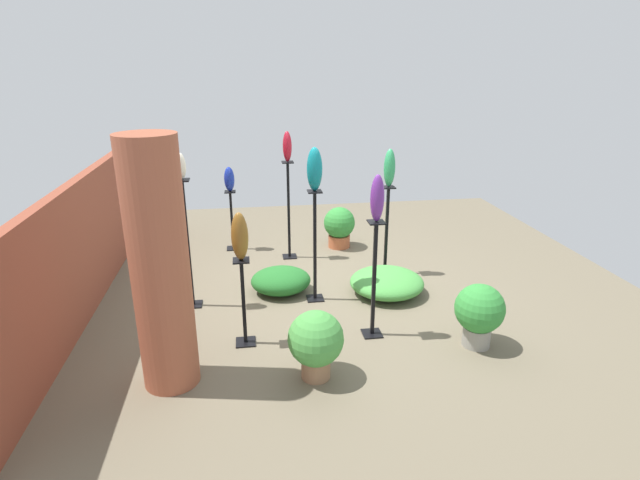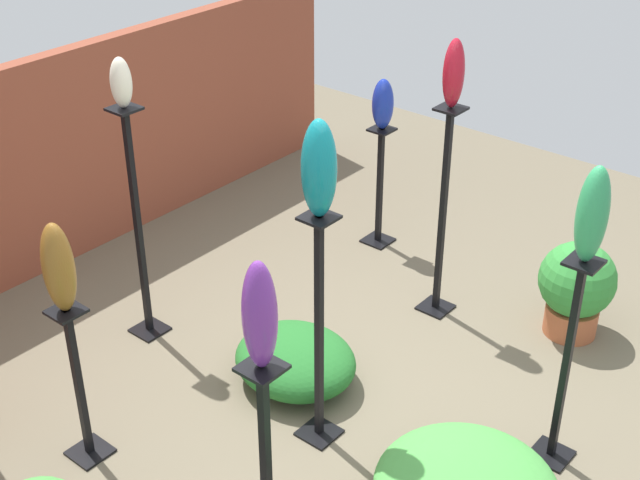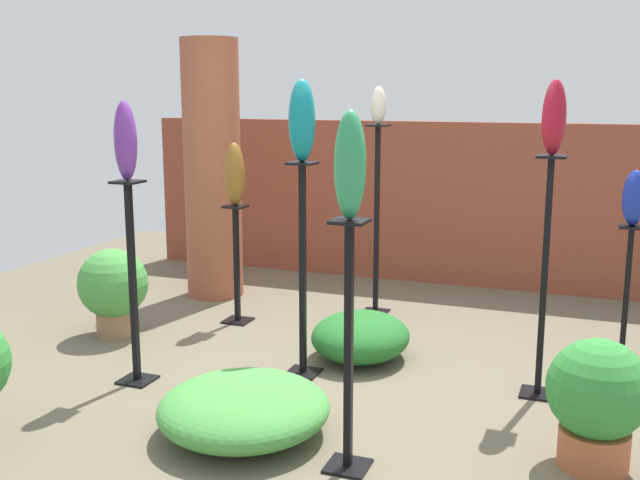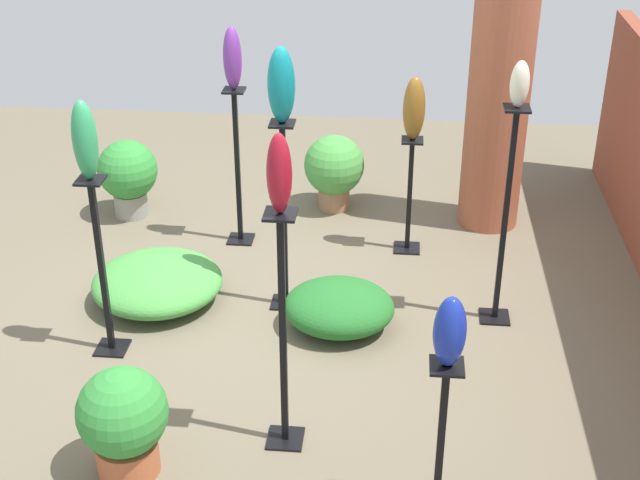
{
  "view_description": "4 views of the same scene",
  "coord_description": "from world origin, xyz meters",
  "px_view_note": "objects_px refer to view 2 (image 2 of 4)",
  "views": [
    {
      "loc": [
        -5.59,
        0.85,
        2.7
      ],
      "look_at": [
        -0.07,
        0.03,
        0.71
      ],
      "focal_mm": 28.0,
      "sensor_mm": 36.0,
      "label": 1
    },
    {
      "loc": [
        -3.02,
        -2.24,
        3.32
      ],
      "look_at": [
        0.16,
        0.4,
        0.95
      ],
      "focal_mm": 50.0,
      "sensor_mm": 36.0,
      "label": 2
    },
    {
      "loc": [
        1.49,
        -4.05,
        1.76
      ],
      "look_at": [
        -0.18,
        0.37,
        0.82
      ],
      "focal_mm": 42.0,
      "sensor_mm": 36.0,
      "label": 3
    },
    {
      "loc": [
        5.06,
        0.85,
        3.31
      ],
      "look_at": [
        0.16,
        0.38,
        0.71
      ],
      "focal_mm": 50.0,
      "sensor_mm": 36.0,
      "label": 4
    }
  ],
  "objects_px": {
    "art_vase_teal": "(319,169)",
    "art_vase_ruby": "(454,73)",
    "pedestal_ivory": "(139,235)",
    "pedestal_jade": "(565,373)",
    "pedestal_teal": "(319,341)",
    "pedestal_bronze": "(80,392)",
    "art_vase_violet": "(260,316)",
    "art_vase_ivory": "(121,83)",
    "pedestal_ruby": "(442,222)",
    "pedestal_cobalt": "(380,192)",
    "art_vase_bronze": "(59,268)",
    "art_vase_jade": "(592,215)",
    "art_vase_cobalt": "(383,104)",
    "potted_plant_mid_right": "(576,286)"
  },
  "relations": [
    {
      "from": "pedestal_teal",
      "to": "potted_plant_mid_right",
      "type": "xyz_separation_m",
      "value": [
        1.74,
        -0.62,
        -0.28
      ]
    },
    {
      "from": "art_vase_violet",
      "to": "potted_plant_mid_right",
      "type": "relative_size",
      "value": 0.74
    },
    {
      "from": "pedestal_teal",
      "to": "art_vase_ruby",
      "type": "height_order",
      "value": "art_vase_ruby"
    },
    {
      "from": "pedestal_teal",
      "to": "art_vase_violet",
      "type": "distance_m",
      "value": 1.34
    },
    {
      "from": "pedestal_cobalt",
      "to": "art_vase_jade",
      "type": "distance_m",
      "value": 2.61
    },
    {
      "from": "art_vase_ivory",
      "to": "art_vase_teal",
      "type": "height_order",
      "value": "art_vase_teal"
    },
    {
      "from": "pedestal_cobalt",
      "to": "pedestal_bronze",
      "type": "xyz_separation_m",
      "value": [
        -2.78,
        -0.17,
        0.0
      ]
    },
    {
      "from": "pedestal_teal",
      "to": "art_vase_ruby",
      "type": "distance_m",
      "value": 1.75
    },
    {
      "from": "pedestal_jade",
      "to": "art_vase_teal",
      "type": "xyz_separation_m",
      "value": [
        -0.65,
        1.05,
        1.04
      ]
    },
    {
      "from": "pedestal_ruby",
      "to": "potted_plant_mid_right",
      "type": "bearing_deg",
      "value": -68.14
    },
    {
      "from": "art_vase_cobalt",
      "to": "art_vase_bronze",
      "type": "distance_m",
      "value": 2.79
    },
    {
      "from": "pedestal_bronze",
      "to": "art_vase_teal",
      "type": "distance_m",
      "value": 1.7
    },
    {
      "from": "art_vase_jade",
      "to": "art_vase_ruby",
      "type": "bearing_deg",
      "value": 57.95
    },
    {
      "from": "art_vase_violet",
      "to": "art_vase_jade",
      "type": "height_order",
      "value": "art_vase_violet"
    },
    {
      "from": "pedestal_cobalt",
      "to": "art_vase_jade",
      "type": "height_order",
      "value": "art_vase_jade"
    },
    {
      "from": "art_vase_ruby",
      "to": "art_vase_bronze",
      "type": "distance_m",
      "value": 2.45
    },
    {
      "from": "pedestal_jade",
      "to": "art_vase_ruby",
      "type": "relative_size",
      "value": 2.9
    },
    {
      "from": "art_vase_ivory",
      "to": "art_vase_teal",
      "type": "bearing_deg",
      "value": -91.87
    },
    {
      "from": "art_vase_bronze",
      "to": "art_vase_ruby",
      "type": "bearing_deg",
      "value": -15.87
    },
    {
      "from": "pedestal_bronze",
      "to": "art_vase_jade",
      "type": "xyz_separation_m",
      "value": [
        1.54,
        -1.88,
        1.03
      ]
    },
    {
      "from": "art_vase_violet",
      "to": "art_vase_ivory",
      "type": "height_order",
      "value": "art_vase_ivory"
    },
    {
      "from": "pedestal_cobalt",
      "to": "art_vase_bronze",
      "type": "bearing_deg",
      "value": -176.59
    },
    {
      "from": "pedestal_ruby",
      "to": "art_vase_ivory",
      "type": "xyz_separation_m",
      "value": [
        -1.37,
        1.26,
        1.0
      ]
    },
    {
      "from": "pedestal_bronze",
      "to": "potted_plant_mid_right",
      "type": "distance_m",
      "value": 3.01
    },
    {
      "from": "pedestal_ruby",
      "to": "pedestal_teal",
      "type": "bearing_deg",
      "value": -172.75
    },
    {
      "from": "art_vase_violet",
      "to": "art_vase_bronze",
      "type": "bearing_deg",
      "value": 88.95
    },
    {
      "from": "art_vase_violet",
      "to": "pedestal_bronze",
      "type": "bearing_deg",
      "value": 88.95
    },
    {
      "from": "art_vase_bronze",
      "to": "art_vase_ivory",
      "type": "bearing_deg",
      "value": 32.85
    },
    {
      "from": "art_vase_ruby",
      "to": "pedestal_cobalt",
      "type": "bearing_deg",
      "value": 60.16
    },
    {
      "from": "art_vase_teal",
      "to": "potted_plant_mid_right",
      "type": "bearing_deg",
      "value": -19.51
    },
    {
      "from": "art_vase_violet",
      "to": "art_vase_bronze",
      "type": "relative_size",
      "value": 0.98
    },
    {
      "from": "art_vase_cobalt",
      "to": "art_vase_jade",
      "type": "bearing_deg",
      "value": -121.17
    },
    {
      "from": "pedestal_teal",
      "to": "pedestal_bronze",
      "type": "xyz_separation_m",
      "value": [
        -0.89,
        0.84,
        -0.21
      ]
    },
    {
      "from": "pedestal_ivory",
      "to": "pedestal_jade",
      "type": "distance_m",
      "value": 2.56
    },
    {
      "from": "pedestal_ivory",
      "to": "art_vase_teal",
      "type": "relative_size",
      "value": 3.08
    },
    {
      "from": "art_vase_ivory",
      "to": "art_vase_bronze",
      "type": "bearing_deg",
      "value": -147.15
    },
    {
      "from": "pedestal_jade",
      "to": "pedestal_bronze",
      "type": "xyz_separation_m",
      "value": [
        -1.54,
        1.88,
        -0.14
      ]
    },
    {
      "from": "potted_plant_mid_right",
      "to": "pedestal_ruby",
      "type": "bearing_deg",
      "value": 111.86
    },
    {
      "from": "art_vase_violet",
      "to": "art_vase_ivory",
      "type": "relative_size",
      "value": 1.6
    },
    {
      "from": "art_vase_jade",
      "to": "art_vase_cobalt",
      "type": "bearing_deg",
      "value": 58.83
    },
    {
      "from": "pedestal_bronze",
      "to": "art_vase_bronze",
      "type": "xyz_separation_m",
      "value": [
        0.0,
        0.0,
        0.74
      ]
    },
    {
      "from": "pedestal_jade",
      "to": "art_vase_teal",
      "type": "relative_size",
      "value": 2.45
    },
    {
      "from": "pedestal_cobalt",
      "to": "pedestal_ivory",
      "type": "bearing_deg",
      "value": 166.65
    },
    {
      "from": "pedestal_teal",
      "to": "art_vase_bronze",
      "type": "bearing_deg",
      "value": 136.68
    },
    {
      "from": "art_vase_jade",
      "to": "art_vase_teal",
      "type": "height_order",
      "value": "art_vase_teal"
    },
    {
      "from": "art_vase_cobalt",
      "to": "art_vase_ivory",
      "type": "relative_size",
      "value": 1.25
    },
    {
      "from": "art_vase_teal",
      "to": "art_vase_ruby",
      "type": "height_order",
      "value": "art_vase_teal"
    },
    {
      "from": "art_vase_teal",
      "to": "art_vase_ruby",
      "type": "relative_size",
      "value": 1.18
    },
    {
      "from": "art_vase_cobalt",
      "to": "art_vase_teal",
      "type": "relative_size",
      "value": 0.74
    },
    {
      "from": "pedestal_jade",
      "to": "art_vase_ruby",
      "type": "bearing_deg",
      "value": 57.95
    }
  ]
}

